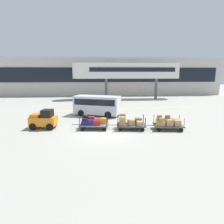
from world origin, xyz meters
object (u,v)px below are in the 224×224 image
object	(u,v)px
shuttle_van	(97,104)
baggage_tug	(44,120)
baggage_cart_middle	(130,122)
baggage_cart_lead	(93,122)
safety_cone_near	(39,114)
baggage_cart_tail	(168,123)

from	to	relation	value
shuttle_van	baggage_tug	bearing A→B (deg)	-132.42
baggage_cart_middle	shuttle_van	world-z (taller)	shuttle_van
baggage_cart_lead	shuttle_van	xyz separation A→B (m)	(0.35, 5.18, 0.70)
shuttle_van	safety_cone_near	world-z (taller)	shuttle_van
baggage_tug	baggage_cart_tail	xyz separation A→B (m)	(10.08, -1.06, -0.19)
baggage_tug	baggage_cart_middle	distance (m)	7.07
safety_cone_near	baggage_cart_lead	bearing A→B (deg)	-41.13
shuttle_van	safety_cone_near	distance (m)	6.19
baggage_cart_tail	shuttle_van	world-z (taller)	shuttle_van
baggage_cart_tail	baggage_cart_lead	bearing A→B (deg)	173.56
baggage_cart_lead	baggage_cart_middle	bearing A→B (deg)	-6.59
baggage_cart_middle	baggage_cart_tail	bearing A→B (deg)	-6.29
baggage_cart_middle	safety_cone_near	bearing A→B (deg)	148.45
baggage_cart_lead	safety_cone_near	size ratio (longest dim) A/B	5.56
baggage_tug	baggage_cart_lead	distance (m)	4.06
baggage_tug	baggage_cart_middle	size ratio (longest dim) A/B	0.72
baggage_cart_tail	safety_cone_near	xyz separation A→B (m)	(-11.80, 5.72, -0.29)
baggage_cart_lead	shuttle_van	size ratio (longest dim) A/B	0.59
baggage_tug	safety_cone_near	world-z (taller)	baggage_tug
baggage_tug	safety_cone_near	xyz separation A→B (m)	(-1.73, 4.66, -0.48)
baggage_tug	baggage_cart_middle	world-z (taller)	baggage_tug
baggage_cart_middle	baggage_cart_lead	bearing A→B (deg)	173.41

